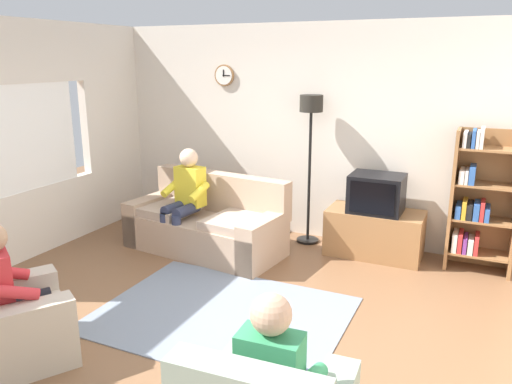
{
  "coord_description": "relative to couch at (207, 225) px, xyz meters",
  "views": [
    {
      "loc": [
        1.91,
        -3.42,
        2.28
      ],
      "look_at": [
        -0.18,
        1.08,
        0.95
      ],
      "focal_mm": 35.26,
      "sensor_mm": 36.0,
      "label": 1
    }
  ],
  "objects": [
    {
      "name": "armchair_near_window",
      "position": [
        -0.22,
        -2.69,
        -0.02
      ],
      "size": [
        1.14,
        1.17,
        0.9
      ],
      "color": "#BCAD99",
      "rests_on": "ground_plane"
    },
    {
      "name": "bookshelf",
      "position": [
        2.97,
        0.76,
        0.46
      ],
      "size": [
        0.68,
        0.36,
        1.58
      ],
      "color": "olive",
      "rests_on": "ground_plane"
    },
    {
      "name": "person_on_couch",
      "position": [
        -0.23,
        -0.11,
        0.39
      ],
      "size": [
        0.55,
        0.57,
        1.24
      ],
      "color": "yellow",
      "rests_on": "ground_plane"
    },
    {
      "name": "back_wall_assembly",
      "position": [
        1.06,
        1.1,
        1.04
      ],
      "size": [
        6.2,
        0.17,
        2.7
      ],
      "color": "silver",
      "rests_on": "ground_plane"
    },
    {
      "name": "person_in_left_armchair",
      "position": [
        -0.17,
        -2.61,
        0.29
      ],
      "size": [
        0.61,
        0.64,
        1.12
      ],
      "color": "red",
      "rests_on": "ground_plane"
    },
    {
      "name": "area_rug",
      "position": [
        0.94,
        -1.36,
        -0.31
      ],
      "size": [
        2.2,
        1.7,
        0.01
      ],
      "primitive_type": "cube",
      "color": "slate",
      "rests_on": "ground_plane"
    },
    {
      "name": "couch",
      "position": [
        0.0,
        0.0,
        0.0
      ],
      "size": [
        1.99,
        1.11,
        0.9
      ],
      "color": "tan",
      "rests_on": "ground_plane"
    },
    {
      "name": "person_in_right_armchair",
      "position": [
        2.07,
        -2.77,
        0.29
      ],
      "size": [
        0.53,
        0.55,
        1.12
      ],
      "color": "#338C59",
      "rests_on": "ground_plane"
    },
    {
      "name": "ground_plane",
      "position": [
        1.06,
        -1.56,
        -0.31
      ],
      "size": [
        12.0,
        12.0,
        0.0
      ],
      "primitive_type": "plane",
      "color": "brown"
    },
    {
      "name": "tv",
      "position": [
        1.89,
        0.66,
        0.45
      ],
      "size": [
        0.6,
        0.49,
        0.44
      ],
      "color": "black",
      "rests_on": "tv_stand"
    },
    {
      "name": "tv_stand",
      "position": [
        1.89,
        0.69,
        -0.04
      ],
      "size": [
        1.1,
        0.56,
        0.55
      ],
      "color": "olive",
      "rests_on": "ground_plane"
    },
    {
      "name": "floor_lamp",
      "position": [
        1.02,
        0.79,
        1.14
      ],
      "size": [
        0.28,
        0.28,
        1.85
      ],
      "color": "black",
      "rests_on": "ground_plane"
    }
  ]
}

